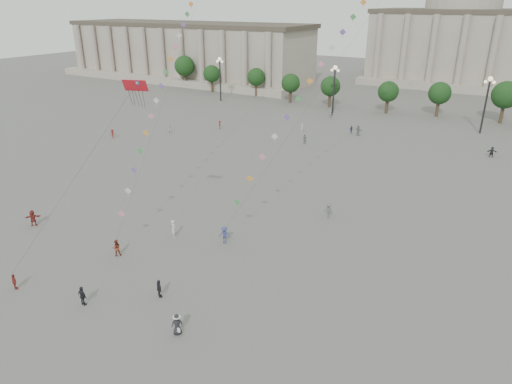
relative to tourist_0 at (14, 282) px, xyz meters
The scene contains 27 objects.
ground 15.14m from the tourist_0, 24.68° to the left, with size 360.00×360.00×0.00m, color #595654.
hall_west 117.70m from the tourist_0, 121.44° to the left, with size 84.00×26.22×17.20m.
hall_central 136.90m from the tourist_0, 84.21° to the left, with size 48.30×34.30×35.50m.
tree_row 85.55m from the tourist_0, 80.74° to the left, with size 137.12×5.12×8.00m.
lamp_post_far_west 82.73m from the tourist_0, 112.27° to the left, with size 2.00×0.90×10.65m.
lamp_post_mid_west 76.61m from the tourist_0, 90.94° to the left, with size 2.00×0.90×10.65m.
lamp_post_mid_east 81.82m from the tourist_0, 69.36° to the left, with size 2.00×0.90×10.65m.
person_crowd_0 64.27m from the tourist_0, 83.21° to the left, with size 0.87×0.36×1.49m, color navy.
person_crowd_1 51.33m from the tourist_0, 115.53° to the left, with size 0.73×0.57×1.50m, color #BBBBB7.
person_crowd_2 47.85m from the tourist_0, 127.06° to the left, with size 1.07×0.62×1.66m, color maroon.
person_crowd_4 73.18m from the tourist_0, 90.32° to the left, with size 1.57×0.50×1.69m, color #BCBDB8.
person_crowd_6 32.73m from the tourist_0, 56.75° to the left, with size 1.15×0.66×1.78m, color #5A5A5E.
person_crowd_9 69.44m from the tourist_0, 62.55° to the left, with size 1.58×0.50×1.70m, color black.
person_crowd_10 59.64m from the tourist_0, 90.68° to the left, with size 0.61×0.40×1.68m, color silver.
person_crowd_12 63.70m from the tourist_0, 81.65° to the left, with size 1.75×0.56×1.89m, color slate.
person_crowd_13 15.57m from the tourist_0, 68.67° to the left, with size 0.71×0.47×1.94m, color silver.
person_crowd_16 53.09m from the tourist_0, 86.90° to the left, with size 0.96×0.40×1.65m, color slate.
person_crowd_17 55.82m from the tourist_0, 106.28° to the left, with size 1.10×0.63×1.70m, color maroon.
tourist_0 is the anchor object (origin of this frame).
tourist_1 12.89m from the tourist_0, 25.51° to the left, with size 0.98×0.41×1.68m, color black.
tourist_2 12.86m from the tourist_0, 138.34° to the left, with size 1.73×0.55×1.86m, color maroon.
tourist_4 7.12m from the tourist_0, 12.13° to the left, with size 1.03×0.43×1.76m, color black.
kite_flyer_0 9.25m from the tourist_0, 68.87° to the left, with size 0.84×0.65×1.73m, color maroon.
kite_flyer_1 19.55m from the tourist_0, 55.48° to the left, with size 1.23×0.71×1.90m, color navy.
hat_person 16.18m from the tourist_0, ahead, with size 1.00×0.98×1.74m.
dragon_kite 19.32m from the tourist_0, 63.18° to the left, with size 3.95×6.16×19.38m.
kite_train_west 39.80m from the tourist_0, 100.65° to the left, with size 18.75×46.84×62.68m.
Camera 1 is at (21.43, -24.35, 23.24)m, focal length 32.00 mm.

